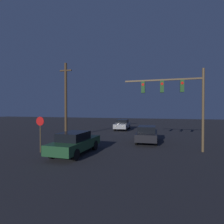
{
  "coord_description": "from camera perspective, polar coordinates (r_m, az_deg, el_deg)",
  "views": [
    {
      "loc": [
        3.52,
        0.62,
        3.09
      ],
      "look_at": [
        0.0,
        13.02,
        2.88
      ],
      "focal_mm": 28.0,
      "sensor_mm": 36.0,
      "label": 1
    }
  ],
  "objects": [
    {
      "name": "car_near",
      "position": [
        12.46,
        -11.93,
        -9.7
      ],
      "size": [
        1.94,
        4.89,
        1.53
      ],
      "rotation": [
        0.0,
        0.0,
        -0.02
      ],
      "color": "#1E4728",
      "rests_on": "ground_plane"
    },
    {
      "name": "car_mid",
      "position": [
        16.71,
        11.34,
        -6.98
      ],
      "size": [
        1.97,
        4.9,
        1.53
      ],
      "rotation": [
        0.0,
        0.0,
        0.03
      ],
      "color": "black",
      "rests_on": "ground_plane"
    },
    {
      "name": "stop_sign",
      "position": [
        13.48,
        -22.39,
        -4.86
      ],
      "size": [
        0.63,
        0.07,
        2.56
      ],
      "color": "brown",
      "rests_on": "ground_plane"
    },
    {
      "name": "traffic_signal_mast",
      "position": [
        14.0,
        20.69,
        5.36
      ],
      "size": [
        5.81,
        0.3,
        6.05
      ],
      "color": "brown",
      "rests_on": "ground_plane"
    },
    {
      "name": "car_far",
      "position": [
        26.3,
        3.42,
        -4.09
      ],
      "size": [
        2.01,
        4.92,
        1.53
      ],
      "rotation": [
        0.0,
        0.0,
        3.18
      ],
      "color": "#99999E",
      "rests_on": "ground_plane"
    },
    {
      "name": "utility_pole",
      "position": [
        19.81,
        -14.84,
        4.09
      ],
      "size": [
        1.39,
        0.28,
        8.13
      ],
      "color": "#4C3823",
      "rests_on": "ground_plane"
    }
  ]
}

